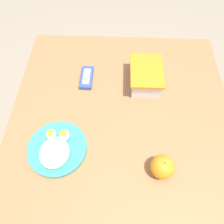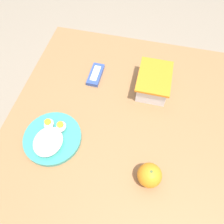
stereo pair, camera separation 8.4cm
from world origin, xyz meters
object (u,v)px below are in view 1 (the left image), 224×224
at_px(orange_fruit, 162,167).
at_px(rice_plate, 56,148).
at_px(food_container, 145,77).
at_px(candy_bar, 87,78).

xyz_separation_m(orange_fruit, rice_plate, (-0.06, -0.37, -0.02)).
bearing_deg(food_container, orange_fruit, 5.72).
height_order(food_container, rice_plate, food_container).
distance_m(food_container, rice_plate, 0.46).
relative_size(rice_plate, candy_bar, 1.75).
distance_m(food_container, orange_fruit, 0.39).
xyz_separation_m(food_container, candy_bar, (-0.01, -0.25, -0.03)).
bearing_deg(candy_bar, orange_fruit, 36.35).
bearing_deg(candy_bar, food_container, 87.46).
relative_size(orange_fruit, candy_bar, 0.66).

